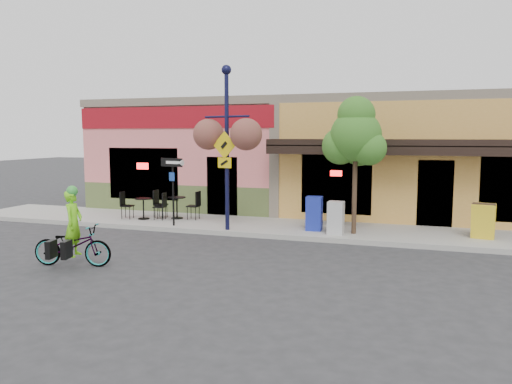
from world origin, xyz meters
TOP-DOWN VIEW (x-y plane):
  - ground at (0.00, 0.00)m, footprint 90.00×90.00m
  - sidewalk at (0.00, 2.00)m, footprint 24.00×3.00m
  - curb at (0.00, 0.55)m, footprint 24.00×0.12m
  - building at (0.00, 7.50)m, footprint 18.20×8.20m
  - bicycle at (-3.83, -3.93)m, footprint 1.98×1.04m
  - cyclist_rider at (-3.78, -3.93)m, footprint 0.49×0.63m
  - lamp_post at (-1.76, 0.77)m, footprint 1.72×0.99m
  - one_way_sign at (-3.68, 0.87)m, footprint 0.86×0.33m
  - cafe_set_left at (-5.28, 1.67)m, footprint 1.70×1.00m
  - cafe_set_right at (-4.22, 2.15)m, footprint 1.70×0.88m
  - newspaper_box_blue at (0.84, 1.51)m, footprint 0.49×0.44m
  - newspaper_box_grey at (1.58, 1.12)m, footprint 0.47×0.43m
  - street_tree at (2.08, 1.36)m, footprint 1.67×1.67m
  - sandwich_board at (5.64, 1.57)m, footprint 0.69×0.56m

SIDE VIEW (x-z plane):
  - ground at x=0.00m, z-range 0.00..0.00m
  - sidewalk at x=0.00m, z-range 0.00..0.15m
  - curb at x=0.00m, z-range 0.00..0.15m
  - bicycle at x=-3.83m, z-range 0.00..0.99m
  - cafe_set_left at x=-5.28m, z-range 0.15..1.12m
  - newspaper_box_grey at x=1.58m, z-range 0.15..1.13m
  - cafe_set_right at x=-4.22m, z-range 0.15..1.16m
  - sandwich_board at x=5.64m, z-range 0.15..1.17m
  - newspaper_box_blue at x=0.84m, z-range 0.15..1.21m
  - cyclist_rider at x=-3.78m, z-range 0.00..1.56m
  - one_way_sign at x=-3.68m, z-range 0.15..2.35m
  - street_tree at x=2.08m, z-range 0.15..4.28m
  - building at x=0.00m, z-range 0.00..4.50m
  - lamp_post at x=-1.76m, z-range 0.15..5.22m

